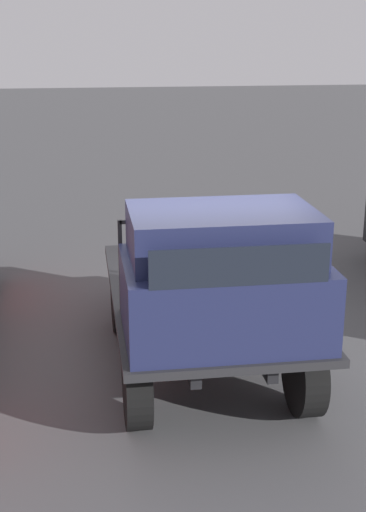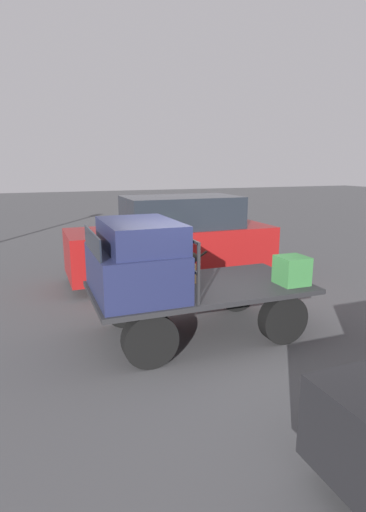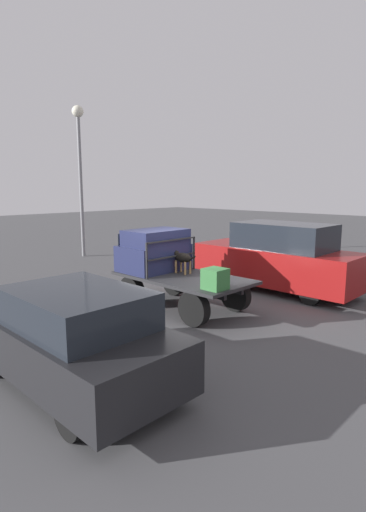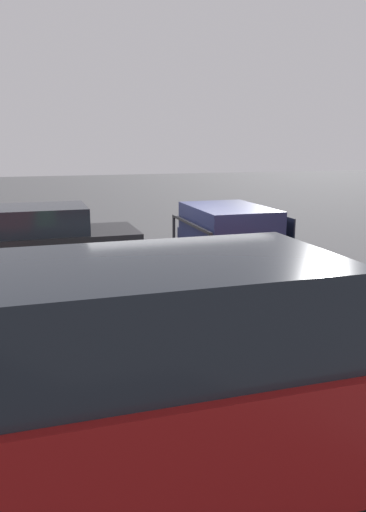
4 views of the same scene
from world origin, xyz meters
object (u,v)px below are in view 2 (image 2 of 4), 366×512
(flatbed_truck, at_px, (200,300))
(parked_pickup_far, at_px, (174,240))
(dog, at_px, (180,259))
(cargo_crate, at_px, (292,270))

(flatbed_truck, xyz_separation_m, parked_pickup_far, (-0.77, -3.48, 0.41))
(flatbed_truck, relative_size, parked_pickup_far, 0.71)
(dog, relative_size, cargo_crate, 1.88)
(parked_pickup_far, bearing_deg, cargo_crate, 90.80)
(flatbed_truck, height_order, dog, dog)
(flatbed_truck, distance_m, cargo_crate, 1.67)
(dog, bearing_deg, flatbed_truck, 140.86)
(flatbed_truck, distance_m, parked_pickup_far, 3.59)
(cargo_crate, bearing_deg, flatbed_truck, -17.91)
(flatbed_truck, height_order, parked_pickup_far, parked_pickup_far)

